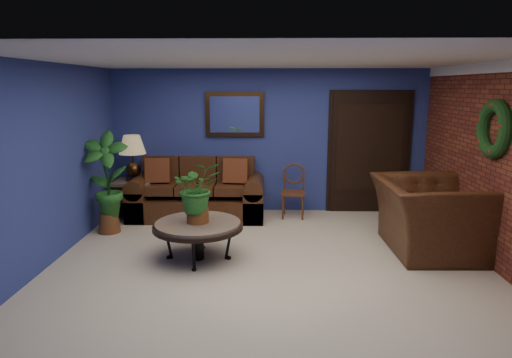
{
  "coord_description": "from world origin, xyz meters",
  "views": [
    {
      "loc": [
        -0.03,
        -5.49,
        2.2
      ],
      "look_at": [
        -0.18,
        0.55,
        0.97
      ],
      "focal_mm": 32.0,
      "sensor_mm": 36.0,
      "label": 1
    }
  ],
  "objects_px": {
    "coffee_table": "(198,227)",
    "table_lamp": "(132,152)",
    "side_chair": "(294,187)",
    "armchair": "(429,216)",
    "sofa": "(198,197)",
    "end_table": "(134,189)"
  },
  "relations": [
    {
      "from": "coffee_table",
      "to": "table_lamp",
      "type": "xyz_separation_m",
      "value": [
        -1.39,
        1.96,
        0.67
      ]
    },
    {
      "from": "side_chair",
      "to": "coffee_table",
      "type": "bearing_deg",
      "value": -117.74
    },
    {
      "from": "table_lamp",
      "to": "side_chair",
      "type": "xyz_separation_m",
      "value": [
        2.72,
        0.07,
        -0.6
      ]
    },
    {
      "from": "coffee_table",
      "to": "armchair",
      "type": "bearing_deg",
      "value": 7.18
    },
    {
      "from": "sofa",
      "to": "side_chair",
      "type": "distance_m",
      "value": 1.65
    },
    {
      "from": "sofa",
      "to": "table_lamp",
      "type": "distance_m",
      "value": 1.33
    },
    {
      "from": "side_chair",
      "to": "table_lamp",
      "type": "bearing_deg",
      "value": -173.02
    },
    {
      "from": "coffee_table",
      "to": "table_lamp",
      "type": "relative_size",
      "value": 1.55
    },
    {
      "from": "sofa",
      "to": "armchair",
      "type": "xyz_separation_m",
      "value": [
        3.37,
        -1.61,
        0.15
      ]
    },
    {
      "from": "sofa",
      "to": "coffee_table",
      "type": "distance_m",
      "value": 2.03
    },
    {
      "from": "armchair",
      "to": "side_chair",
      "type": "bearing_deg",
      "value": 45.38
    },
    {
      "from": "sofa",
      "to": "end_table",
      "type": "height_order",
      "value": "sofa"
    },
    {
      "from": "side_chair",
      "to": "armchair",
      "type": "bearing_deg",
      "value": -38.01
    },
    {
      "from": "table_lamp",
      "to": "sofa",
      "type": "bearing_deg",
      "value": 1.85
    },
    {
      "from": "end_table",
      "to": "armchair",
      "type": "height_order",
      "value": "armchair"
    },
    {
      "from": "sofa",
      "to": "end_table",
      "type": "bearing_deg",
      "value": -178.15
    },
    {
      "from": "end_table",
      "to": "table_lamp",
      "type": "bearing_deg",
      "value": 180.0
    },
    {
      "from": "side_chair",
      "to": "armchair",
      "type": "relative_size",
      "value": 0.61
    },
    {
      "from": "sofa",
      "to": "armchair",
      "type": "height_order",
      "value": "sofa"
    },
    {
      "from": "side_chair",
      "to": "armchair",
      "type": "height_order",
      "value": "armchair"
    },
    {
      "from": "sofa",
      "to": "end_table",
      "type": "xyz_separation_m",
      "value": [
        -1.08,
        -0.03,
        0.15
      ]
    },
    {
      "from": "end_table",
      "to": "armchair",
      "type": "bearing_deg",
      "value": -19.53
    }
  ]
}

